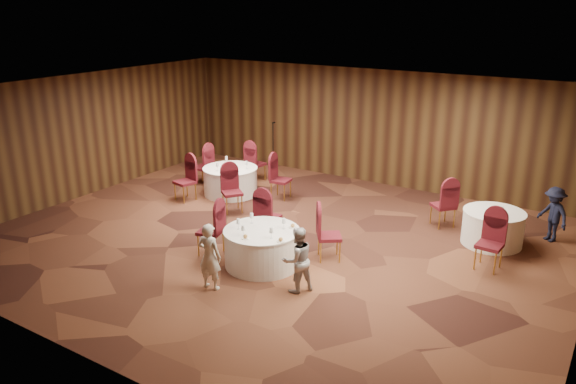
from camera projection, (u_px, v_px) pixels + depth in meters
The scene contains 15 objects.
ground at pixel (275, 241), 12.19m from camera, with size 12.00×12.00×0.00m, color black.
room_shell at pixel (275, 153), 11.56m from camera, with size 12.00×12.00×12.00m.
table_main at pixel (262, 247), 10.97m from camera, with size 1.49×1.49×0.74m.
table_left at pixel (231, 181), 15.03m from camera, with size 1.46×1.46×0.74m.
table_right at pixel (493, 227), 11.93m from camera, with size 1.28×1.28×0.74m.
chairs_main at pixel (269, 228), 11.60m from camera, with size 2.85×1.88×1.00m.
chairs_left at pixel (231, 176), 14.98m from camera, with size 3.08×3.04×1.00m.
chairs_right at pixel (464, 223), 11.81m from camera, with size 2.08×2.34×1.00m.
tabletop_main at pixel (264, 228), 10.67m from camera, with size 1.13×1.08×0.22m.
tabletop_left at pixel (230, 165), 14.88m from camera, with size 0.83×0.74×0.22m.
tabletop_right at pixel (502, 209), 11.48m from camera, with size 0.08×0.08×0.22m.
mic_stand at pixel (273, 159), 16.73m from camera, with size 0.24×0.24×1.60m.
woman_a at pixel (210, 256), 9.99m from camera, with size 0.46×0.30×1.25m, color silver.
woman_b at pixel (297, 260), 9.90m from camera, with size 0.59×0.46×1.22m, color #B0B0B5.
man_c at pixel (553, 214), 12.02m from camera, with size 0.78×0.45×1.21m, color black.
Camera 1 is at (6.22, -9.32, 4.94)m, focal length 35.00 mm.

